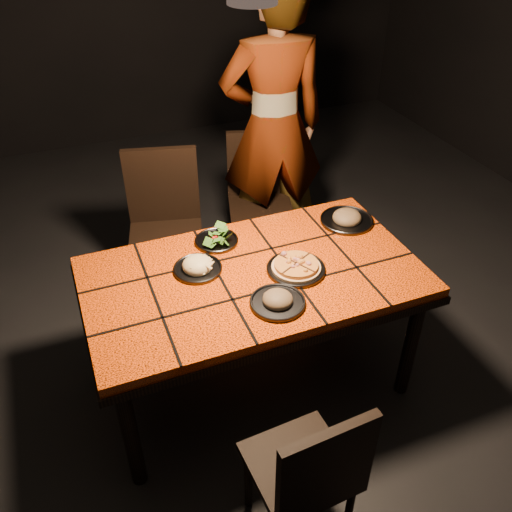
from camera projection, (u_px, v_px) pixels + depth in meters
name	position (u px, v px, depth m)	size (l,w,h in m)	color
room_shell	(253.00, 124.00, 2.15)	(6.04, 7.04, 3.08)	black
dining_table	(253.00, 285.00, 2.64)	(1.62, 0.92, 0.75)	#FD4D07
chair_near	(310.00, 471.00, 2.04)	(0.40, 0.40, 0.85)	black
chair_far_left	(165.00, 219.00, 3.33)	(0.54, 0.54, 0.98)	black
chair_far_right	(260.00, 192.00, 3.66)	(0.52, 0.52, 0.93)	black
diner	(273.00, 127.00, 3.49)	(0.70, 0.46, 1.91)	brown
plate_pizza	(296.00, 267.00, 2.59)	(0.32, 0.32, 0.04)	#36373B
plate_pasta	(198.00, 267.00, 2.59)	(0.24, 0.24, 0.08)	#36373B
plate_salad	(216.00, 238.00, 2.78)	(0.22, 0.22, 0.07)	#36373B
plate_mushroom_a	(278.00, 300.00, 2.39)	(0.25, 0.25, 0.08)	#36373B
plate_mushroom_b	(347.00, 218.00, 2.94)	(0.29, 0.29, 0.09)	#36373B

